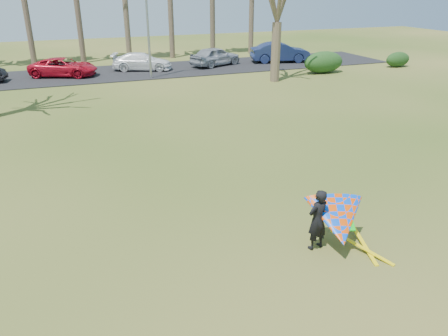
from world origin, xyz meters
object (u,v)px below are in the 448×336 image
object	(u,v)px
car_5	(280,52)
streetlight	(149,14)
car_3	(142,62)
kite_flyer	(336,220)
car_2	(63,67)
car_4	(215,56)

from	to	relation	value
car_5	streetlight	bearing A→B (deg)	117.31
car_3	kite_flyer	distance (m)	26.99
car_2	car_3	world-z (taller)	car_2
streetlight	kite_flyer	world-z (taller)	streetlight
streetlight	car_3	distance (m)	5.01
car_3	car_5	size ratio (longest dim) A/B	0.91
car_2	car_3	size ratio (longest dim) A/B	1.05
car_2	streetlight	bearing A→B (deg)	-93.56
car_3	car_5	bearing A→B (deg)	-72.77
car_4	kite_flyer	distance (m)	27.62
car_2	car_5	distance (m)	17.91
car_2	car_4	size ratio (longest dim) A/B	1.06
streetlight	car_2	xyz separation A→B (m)	(-6.02, 2.91, -3.74)
streetlight	car_3	world-z (taller)	streetlight
streetlight	car_3	bearing A→B (deg)	92.06
car_5	kite_flyer	distance (m)	29.30
car_5	car_3	bearing A→B (deg)	101.49
car_4	kite_flyer	size ratio (longest dim) A/B	1.90
car_4	car_3	bearing A→B (deg)	65.50
kite_flyer	streetlight	bearing A→B (deg)	88.74
car_3	car_4	world-z (taller)	car_4
streetlight	car_4	xyz separation A→B (m)	(5.98, 3.20, -3.63)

